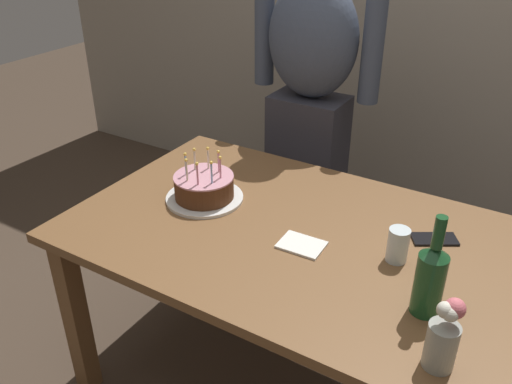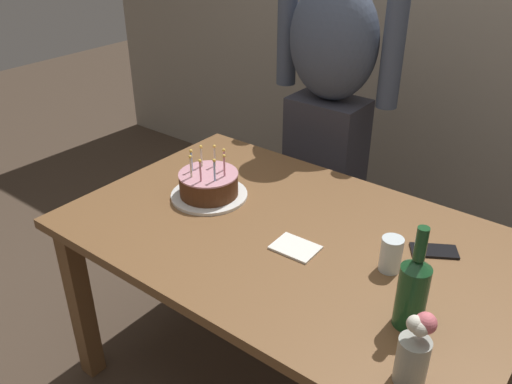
{
  "view_description": "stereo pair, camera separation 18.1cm",
  "coord_description": "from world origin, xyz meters",
  "views": [
    {
      "loc": [
        0.67,
        -1.35,
        1.73
      ],
      "look_at": [
        -0.15,
        0.01,
        0.84
      ],
      "focal_mm": 37.54,
      "sensor_mm": 36.0,
      "label": 1
    },
    {
      "loc": [
        0.82,
        -1.24,
        1.73
      ],
      "look_at": [
        -0.15,
        0.01,
        0.84
      ],
      "focal_mm": 37.54,
      "sensor_mm": 36.0,
      "label": 2
    }
  ],
  "objects": [
    {
      "name": "ground_plane",
      "position": [
        0.0,
        0.0,
        0.0
      ],
      "size": [
        10.0,
        10.0,
        0.0
      ],
      "primitive_type": "plane",
      "color": "#47382B"
    },
    {
      "name": "dining_table",
      "position": [
        0.0,
        0.0,
        0.64
      ],
      "size": [
        1.5,
        0.96,
        0.74
      ],
      "color": "brown",
      "rests_on": "ground_plane"
    },
    {
      "name": "birthday_cake",
      "position": [
        -0.38,
        0.01,
        0.79
      ],
      "size": [
        0.28,
        0.28,
        0.18
      ],
      "color": "white",
      "rests_on": "dining_table"
    },
    {
      "name": "water_glass_near",
      "position": [
        0.35,
        0.02,
        0.8
      ],
      "size": [
        0.07,
        0.07,
        0.11
      ],
      "primitive_type": "cylinder",
      "color": "silver",
      "rests_on": "dining_table"
    },
    {
      "name": "wine_bottle",
      "position": [
        0.49,
        -0.17,
        0.85
      ],
      "size": [
        0.08,
        0.08,
        0.3
      ],
      "color": "#194723",
      "rests_on": "dining_table"
    },
    {
      "name": "cell_phone",
      "position": [
        0.42,
        0.19,
        0.74
      ],
      "size": [
        0.16,
        0.14,
        0.01
      ],
      "primitive_type": "cube",
      "rotation": [
        0.0,
        0.0,
        0.55
      ],
      "color": "black",
      "rests_on": "dining_table"
    },
    {
      "name": "napkin_stack",
      "position": [
        0.06,
        -0.07,
        0.74
      ],
      "size": [
        0.15,
        0.11,
        0.01
      ],
      "primitive_type": "cube",
      "rotation": [
        0.0,
        0.0,
        0.03
      ],
      "color": "white",
      "rests_on": "dining_table"
    },
    {
      "name": "flower_vase",
      "position": [
        0.57,
        -0.34,
        0.83
      ],
      "size": [
        0.07,
        0.08,
        0.19
      ],
      "color": "#999E93",
      "rests_on": "dining_table"
    },
    {
      "name": "person_man_bearded",
      "position": [
        -0.33,
        0.77,
        0.87
      ],
      "size": [
        0.61,
        0.27,
        1.66
      ],
      "rotation": [
        0.0,
        0.0,
        3.14
      ],
      "color": "#33333D",
      "rests_on": "ground_plane"
    }
  ]
}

